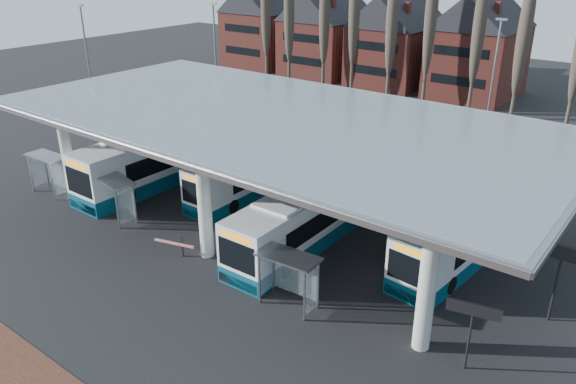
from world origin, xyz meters
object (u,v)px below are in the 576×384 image
Objects in this scene: bus_3 at (467,231)px; shelter_0 at (49,165)px; bus_0 at (165,157)px; bus_1 at (257,170)px; shelter_2 at (290,268)px; shelter_1 at (118,190)px; bus_2 at (310,216)px.

shelter_0 is at bearing -155.67° from bus_3.
bus_3 is at bearing 6.86° from bus_0.
bus_1 is 3.88× the size of shelter_0.
bus_3 is 10.02m from shelter_2.
bus_1 reaches higher than shelter_1.
bus_2 reaches higher than shelter_1.
bus_0 is 12.91m from bus_2.
shelter_0 is 19.85m from shelter_2.
bus_0 is at bearing 174.24° from bus_2.
bus_1 reaches higher than shelter_0.
bus_0 is 1.18× the size of bus_1.
bus_2 reaches higher than bus_1.
bus_1 is at bearing 21.92° from bus_0.
shelter_0 is (-10.36, -8.36, 0.45)m from bus_1.
shelter_0 is 0.97× the size of shelter_1.
shelter_2 reaches higher than shelter_1.
shelter_2 is at bearing -3.47° from shelter_0.
bus_1 is 7.66m from bus_2.
shelter_2 is (9.49, -8.89, 0.42)m from bus_1.
bus_2 is at bearing -4.97° from bus_0.
shelter_0 is 6.66m from shelter_1.
bus_1 is at bearing 151.43° from bus_2.
bus_3 is 25.85m from shelter_0.
bus_0 is at bearing 125.58° from shelter_1.
shelter_2 is at bearing 8.84° from shelter_1.
bus_1 is 3.75× the size of shelter_1.
bus_1 is 0.97× the size of bus_3.
shelter_1 is (2.39, -5.60, 0.13)m from bus_0.
bus_0 reaches higher than bus_2.
shelter_2 is (19.84, -0.54, -0.02)m from shelter_0.
bus_2 is 11.40m from shelter_1.
bus_2 is at bearing 35.67° from shelter_1.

